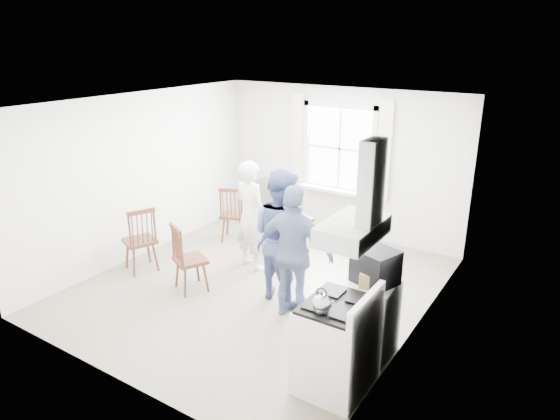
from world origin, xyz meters
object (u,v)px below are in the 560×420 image
object	(u,v)px
low_cabinet	(371,318)
person_left	(251,215)
windsor_chair_a	(232,209)
windsor_chair_c	(141,234)
person_mid	(281,235)
person_right	(294,253)
gas_stove	(337,345)
windsor_chair_b	(182,251)
stereo_stack	(376,266)

from	to	relation	value
low_cabinet	person_left	xyz separation A→B (m)	(-2.43, 1.09, 0.40)
windsor_chair_a	windsor_chair_c	world-z (taller)	windsor_chair_c
windsor_chair_a	person_mid	xyz separation A→B (m)	(1.75, -1.17, 0.30)
windsor_chair_c	person_right	world-z (taller)	person_right
person_mid	person_right	bearing A→B (deg)	154.68
gas_stove	windsor_chair_b	world-z (taller)	gas_stove
person_right	person_mid	bearing A→B (deg)	-47.00
windsor_chair_c	person_left	xyz separation A→B (m)	(1.25, 1.03, 0.22)
windsor_chair_a	windsor_chair_c	xyz separation A→B (m)	(-0.39, -1.67, 0.02)
stereo_stack	windsor_chair_a	xyz separation A→B (m)	(-3.30, 1.74, -0.48)
gas_stove	windsor_chair_c	distance (m)	3.70
person_right	windsor_chair_c	bearing A→B (deg)	-4.11
windsor_chair_a	person_left	distance (m)	1.10
stereo_stack	person_right	size ratio (longest dim) A/B	0.30
low_cabinet	person_mid	bearing A→B (deg)	159.93
low_cabinet	windsor_chair_a	bearing A→B (deg)	152.23
low_cabinet	stereo_stack	distance (m)	0.64
windsor_chair_a	windsor_chair_c	size ratio (longest dim) A/B	0.97
gas_stove	person_mid	xyz separation A→B (m)	(-1.47, 1.26, 0.42)
person_mid	low_cabinet	bearing A→B (deg)	173.12
gas_stove	person_mid	bearing A→B (deg)	139.31
stereo_stack	windsor_chair_b	xyz separation A→B (m)	(-2.77, -0.05, -0.48)
person_mid	person_right	world-z (taller)	person_mid
person_left	person_right	size ratio (longest dim) A/B	0.98
gas_stove	low_cabinet	xyz separation A→B (m)	(0.07, 0.70, -0.03)
windsor_chair_b	person_left	size ratio (longest dim) A/B	0.59
windsor_chair_b	person_mid	distance (m)	1.40
windsor_chair_c	windsor_chair_a	bearing A→B (deg)	76.74
low_cabinet	person_mid	world-z (taller)	person_mid
windsor_chair_a	person_left	world-z (taller)	person_left
windsor_chair_b	windsor_chair_c	distance (m)	0.93
windsor_chair_c	person_right	distance (m)	2.55
person_left	person_right	xyz separation A→B (m)	(1.28, -0.84, 0.01)
stereo_stack	person_left	bearing A→B (deg)	155.81
windsor_chair_b	person_left	world-z (taller)	person_left
windsor_chair_a	person_right	distance (m)	2.61
low_cabinet	windsor_chair_a	size ratio (longest dim) A/B	0.90
person_right	gas_stove	bearing A→B (deg)	130.07
low_cabinet	stereo_stack	size ratio (longest dim) A/B	1.73
windsor_chair_a	windsor_chair_b	bearing A→B (deg)	-73.45
low_cabinet	person_right	size ratio (longest dim) A/B	0.52
stereo_stack	person_left	distance (m)	2.69
low_cabinet	gas_stove	bearing A→B (deg)	-95.68
windsor_chair_b	windsor_chair_c	bearing A→B (deg)	172.95
windsor_chair_b	person_left	distance (m)	1.22
stereo_stack	windsor_chair_b	size ratio (longest dim) A/B	0.52
gas_stove	person_left	world-z (taller)	person_left
windsor_chair_c	gas_stove	bearing A→B (deg)	-11.90
gas_stove	person_mid	distance (m)	1.98
gas_stove	windsor_chair_a	bearing A→B (deg)	142.93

